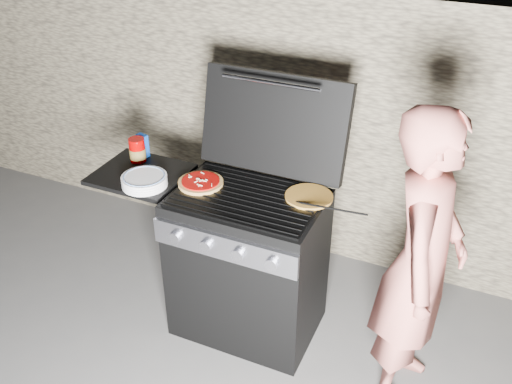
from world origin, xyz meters
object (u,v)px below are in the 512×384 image
at_px(pizza_topped, 201,182).
at_px(sauce_jar, 137,150).
at_px(gas_grill, 209,253).
at_px(person, 421,265).

xyz_separation_m(pizza_topped, sauce_jar, (-0.47, 0.10, 0.05)).
height_order(gas_grill, pizza_topped, pizza_topped).
relative_size(sauce_jar, person, 0.09).
distance_m(gas_grill, sauce_jar, 0.74).
distance_m(gas_grill, pizza_topped, 0.47).
bearing_deg(person, pizza_topped, 86.24).
distance_m(pizza_topped, sauce_jar, 0.49).
bearing_deg(gas_grill, person, -3.41).
bearing_deg(gas_grill, sauce_jar, 167.58).
xyz_separation_m(gas_grill, person, (1.18, -0.07, 0.35)).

